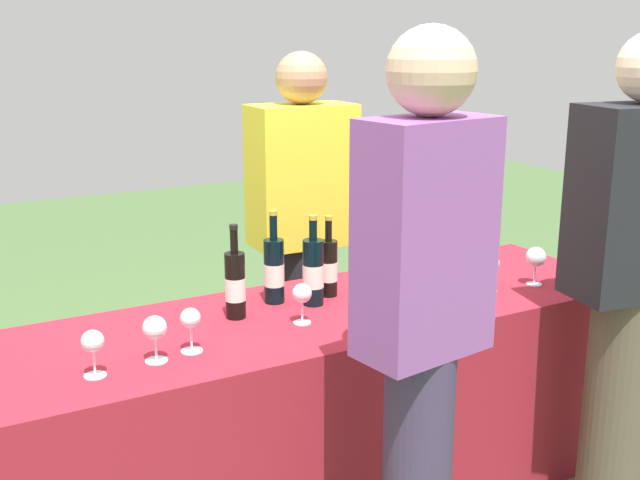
% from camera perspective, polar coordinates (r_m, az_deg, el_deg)
% --- Properties ---
extents(tasting_table, '(2.36, 0.69, 0.74)m').
position_cam_1_polar(tasting_table, '(2.84, 0.00, -12.14)').
color(tasting_table, maroon).
rests_on(tasting_table, ground_plane).
extents(wine_bottle_0, '(0.07, 0.07, 0.32)m').
position_cam_1_polar(wine_bottle_0, '(2.61, -6.19, -3.22)').
color(wine_bottle_0, black).
rests_on(wine_bottle_0, tasting_table).
extents(wine_bottle_1, '(0.07, 0.07, 0.33)m').
position_cam_1_polar(wine_bottle_1, '(2.74, -3.36, -2.18)').
color(wine_bottle_1, black).
rests_on(wine_bottle_1, tasting_table).
extents(wine_bottle_2, '(0.07, 0.07, 0.32)m').
position_cam_1_polar(wine_bottle_2, '(2.72, -0.50, -2.31)').
color(wine_bottle_2, black).
rests_on(wine_bottle_2, tasting_table).
extents(wine_bottle_3, '(0.07, 0.07, 0.30)m').
position_cam_1_polar(wine_bottle_3, '(2.81, 0.62, -1.99)').
color(wine_bottle_3, black).
rests_on(wine_bottle_3, tasting_table).
extents(wine_glass_0, '(0.06, 0.06, 0.14)m').
position_cam_1_polar(wine_glass_0, '(2.25, -16.20, -7.24)').
color(wine_glass_0, silver).
rests_on(wine_glass_0, tasting_table).
extents(wine_glass_1, '(0.07, 0.07, 0.14)m').
position_cam_1_polar(wine_glass_1, '(2.31, -11.93, -6.39)').
color(wine_glass_1, silver).
rests_on(wine_glass_1, tasting_table).
extents(wine_glass_2, '(0.07, 0.07, 0.14)m').
position_cam_1_polar(wine_glass_2, '(2.36, -9.40, -5.81)').
color(wine_glass_2, silver).
rests_on(wine_glass_2, tasting_table).
extents(wine_glass_3, '(0.06, 0.06, 0.14)m').
position_cam_1_polar(wine_glass_3, '(2.55, -1.31, -4.02)').
color(wine_glass_3, silver).
rests_on(wine_glass_3, tasting_table).
extents(wine_glass_4, '(0.07, 0.07, 0.14)m').
position_cam_1_polar(wine_glass_4, '(2.92, 12.29, -1.77)').
color(wine_glass_4, silver).
rests_on(wine_glass_4, tasting_table).
extents(wine_glass_5, '(0.08, 0.08, 0.15)m').
position_cam_1_polar(wine_glass_5, '(3.04, 15.43, -1.26)').
color(wine_glass_5, silver).
rests_on(wine_glass_5, tasting_table).
extents(server_pouring, '(0.44, 0.25, 1.59)m').
position_cam_1_polar(server_pouring, '(3.33, -1.29, 0.78)').
color(server_pouring, black).
rests_on(server_pouring, ground_plane).
extents(guest_0, '(0.38, 0.24, 1.68)m').
position_cam_1_polar(guest_0, '(2.10, 7.48, -5.47)').
color(guest_0, '#3F3351').
rests_on(guest_0, ground_plane).
extents(guest_1, '(0.45, 0.30, 1.67)m').
position_cam_1_polar(guest_1, '(2.76, 21.72, -2.16)').
color(guest_1, brown).
rests_on(guest_1, ground_plane).
extents(menu_board, '(0.45, 0.03, 0.95)m').
position_cam_1_polar(menu_board, '(3.90, 5.48, -2.85)').
color(menu_board, white).
rests_on(menu_board, ground_plane).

